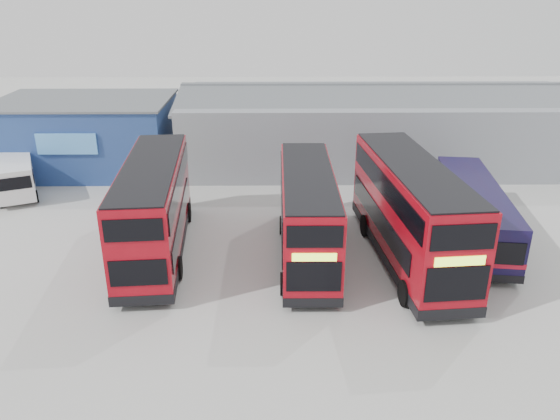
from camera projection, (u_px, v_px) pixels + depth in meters
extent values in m
plane|color=#A3A49E|center=(283.00, 294.00, 24.25)|extent=(120.00, 120.00, 0.00)
cube|color=navy|center=(87.00, 135.00, 39.74)|extent=(12.00, 8.00, 5.00)
cube|color=#565A5F|center=(83.00, 100.00, 38.75)|extent=(12.30, 8.30, 0.15)
cube|color=#539FEC|center=(67.00, 144.00, 35.77)|extent=(3.96, 0.15, 1.40)
cube|color=gray|center=(383.00, 128.00, 41.81)|extent=(30.00, 12.00, 5.00)
cube|color=#565A5F|center=(393.00, 99.00, 38.17)|extent=(30.50, 6.33, 1.29)
cube|color=#565A5F|center=(379.00, 85.00, 43.32)|extent=(30.50, 6.33, 1.29)
cube|color=#9C0815|center=(154.00, 207.00, 27.03)|extent=(3.51, 11.31, 4.30)
cube|color=black|center=(157.00, 242.00, 27.78)|extent=(3.56, 11.36, 0.48)
cube|color=black|center=(181.00, 219.00, 26.95)|extent=(0.79, 9.42, 1.01)
cube|color=black|center=(126.00, 221.00, 26.73)|extent=(0.79, 9.42, 1.01)
cube|color=black|center=(179.00, 181.00, 26.64)|extent=(0.87, 10.48, 1.01)
cube|color=black|center=(123.00, 183.00, 26.42)|extent=(0.87, 10.48, 1.01)
cube|color=black|center=(166.00, 181.00, 32.40)|extent=(2.38, 0.24, 1.43)
cube|color=black|center=(164.00, 150.00, 31.66)|extent=(2.38, 0.24, 1.01)
cube|color=#C4F132|center=(165.00, 165.00, 32.04)|extent=(1.91, 0.19, 0.37)
cube|color=black|center=(138.00, 273.00, 22.13)|extent=(2.33, 0.23, 1.17)
cube|color=black|center=(133.00, 230.00, 21.39)|extent=(2.33, 0.23, 0.96)
cube|color=black|center=(150.00, 165.00, 26.19)|extent=(3.34, 11.14, 0.11)
cylinder|color=black|center=(188.00, 212.00, 31.45)|extent=(0.42, 1.13, 1.10)
cylinder|color=black|center=(143.00, 214.00, 31.25)|extent=(0.42, 1.13, 1.10)
cylinder|color=black|center=(178.00, 268.00, 25.31)|extent=(0.42, 1.13, 1.10)
cylinder|color=black|center=(122.00, 270.00, 25.11)|extent=(0.42, 1.13, 1.10)
cube|color=#9C0815|center=(307.00, 213.00, 26.70)|extent=(2.56, 10.48, 4.04)
cube|color=black|center=(307.00, 246.00, 27.40)|extent=(2.60, 10.52, 0.45)
cube|color=black|center=(282.00, 219.00, 27.25)|extent=(0.11, 8.87, 0.95)
cube|color=black|center=(332.00, 219.00, 27.26)|extent=(0.11, 8.87, 0.95)
cube|color=black|center=(282.00, 190.00, 26.22)|extent=(0.11, 9.86, 0.95)
cube|color=black|center=(334.00, 190.00, 26.23)|extent=(0.11, 9.86, 0.95)
cube|color=black|center=(314.00, 277.00, 22.08)|extent=(2.24, 0.06, 1.35)
cube|color=black|center=(315.00, 237.00, 21.39)|extent=(2.24, 0.06, 0.95)
cube|color=#C4F132|center=(314.00, 257.00, 21.72)|extent=(1.79, 0.05, 0.35)
cube|color=black|center=(303.00, 187.00, 31.76)|extent=(2.19, 0.06, 1.10)
cube|color=black|center=(303.00, 157.00, 31.07)|extent=(2.19, 0.06, 0.90)
cube|color=black|center=(308.00, 174.00, 25.91)|extent=(2.41, 10.33, 0.10)
cylinder|color=black|center=(284.00, 284.00, 24.06)|extent=(0.33, 1.04, 1.04)
cylinder|color=black|center=(338.00, 284.00, 24.07)|extent=(0.33, 1.04, 1.04)
cylinder|color=black|center=(283.00, 225.00, 29.85)|extent=(0.33, 1.04, 1.04)
cylinder|color=black|center=(326.00, 225.00, 29.86)|extent=(0.33, 1.04, 1.04)
cube|color=#9C0815|center=(410.00, 210.00, 26.28)|extent=(3.79, 11.90, 4.51)
cube|color=black|center=(406.00, 248.00, 27.06)|extent=(3.84, 11.95, 0.50)
cube|color=black|center=(378.00, 218.00, 26.76)|extent=(0.92, 9.89, 1.06)
cube|color=black|center=(434.00, 216.00, 27.02)|extent=(0.92, 9.89, 1.06)
cube|color=black|center=(384.00, 185.00, 25.62)|extent=(1.02, 11.00, 1.06)
cube|color=black|center=(442.00, 183.00, 25.88)|extent=(1.02, 11.00, 1.06)
cube|color=black|center=(457.00, 284.00, 21.14)|extent=(2.50, 0.27, 1.50)
cube|color=black|center=(463.00, 237.00, 20.36)|extent=(2.50, 0.27, 1.06)
cube|color=#C4F132|center=(460.00, 261.00, 20.74)|extent=(2.00, 0.22, 0.39)
cube|color=black|center=(377.00, 182.00, 31.92)|extent=(2.45, 0.27, 1.23)
cube|color=black|center=(380.00, 149.00, 31.14)|extent=(2.45, 0.27, 1.00)
cube|color=black|center=(415.00, 165.00, 25.40)|extent=(3.61, 11.72, 0.11)
cylinder|color=black|center=(405.00, 293.00, 23.22)|extent=(0.46, 1.19, 1.16)
cylinder|color=black|center=(466.00, 290.00, 23.47)|extent=(0.46, 1.19, 1.16)
cylinder|color=black|center=(366.00, 225.00, 29.67)|extent=(0.46, 1.19, 1.16)
cylinder|color=black|center=(413.00, 223.00, 29.91)|extent=(0.46, 1.19, 1.16)
cube|color=#0D0B34|center=(474.00, 210.00, 28.96)|extent=(3.78, 10.94, 2.58)
cube|color=black|center=(471.00, 229.00, 29.39)|extent=(3.82, 10.99, 0.39)
cube|color=red|center=(473.00, 218.00, 29.14)|extent=(3.81, 10.97, 0.24)
cube|color=black|center=(501.00, 206.00, 28.40)|extent=(1.19, 8.90, 0.93)
cube|color=black|center=(452.00, 204.00, 28.67)|extent=(1.19, 8.90, 0.93)
cube|color=black|center=(456.00, 174.00, 33.82)|extent=(2.18, 0.33, 1.27)
cube|color=black|center=(500.00, 253.00, 23.97)|extent=(2.13, 0.32, 1.07)
cylinder|color=black|center=(478.00, 204.00, 32.75)|extent=(0.44, 1.04, 1.01)
cylinder|color=black|center=(438.00, 202.00, 33.00)|extent=(0.44, 1.04, 1.01)
cylinder|color=black|center=(509.00, 256.00, 26.50)|extent=(0.44, 1.04, 1.01)
cylinder|color=black|center=(459.00, 254.00, 26.76)|extent=(0.44, 1.04, 1.01)
cube|color=white|center=(15.00, 175.00, 34.97)|extent=(4.19, 5.87, 2.07)
cube|color=black|center=(14.00, 184.00, 32.54)|extent=(1.82, 0.84, 0.76)
cube|color=black|center=(33.00, 176.00, 33.80)|extent=(0.44, 0.92, 0.65)
cylinder|color=black|center=(36.00, 196.00, 34.19)|extent=(0.55, 0.82, 0.79)
cylinder|color=black|center=(0.00, 183.00, 36.51)|extent=(0.55, 0.82, 0.79)
cylinder|color=black|center=(34.00, 178.00, 37.31)|extent=(0.55, 0.82, 0.79)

